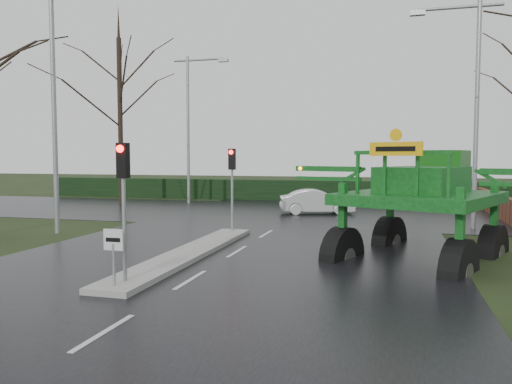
% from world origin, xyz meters
% --- Properties ---
extents(ground, '(140.00, 140.00, 0.00)m').
position_xyz_m(ground, '(0.00, 0.00, 0.00)').
color(ground, black).
rests_on(ground, ground).
extents(road_main, '(14.00, 80.00, 0.02)m').
position_xyz_m(road_main, '(0.00, 10.00, 0.00)').
color(road_main, black).
rests_on(road_main, ground).
extents(road_cross, '(80.00, 12.00, 0.02)m').
position_xyz_m(road_cross, '(0.00, 16.00, 0.01)').
color(road_cross, black).
rests_on(road_cross, ground).
extents(median_island, '(1.20, 10.00, 0.16)m').
position_xyz_m(median_island, '(-1.30, 3.00, 0.09)').
color(median_island, gray).
rests_on(median_island, ground).
extents(hedge_row, '(44.00, 0.90, 1.50)m').
position_xyz_m(hedge_row, '(0.00, 24.00, 0.75)').
color(hedge_row, black).
rests_on(hedge_row, ground).
extents(brick_wall, '(0.40, 20.00, 1.20)m').
position_xyz_m(brick_wall, '(10.50, 16.00, 0.60)').
color(brick_wall, '#592D1E').
rests_on(brick_wall, ground).
extents(keep_left_sign, '(0.50, 0.07, 1.35)m').
position_xyz_m(keep_left_sign, '(-1.30, -1.50, 1.06)').
color(keep_left_sign, gray).
rests_on(keep_left_sign, ground).
extents(traffic_signal_near, '(0.26, 0.33, 3.52)m').
position_xyz_m(traffic_signal_near, '(-1.30, -1.01, 2.59)').
color(traffic_signal_near, gray).
rests_on(traffic_signal_near, ground).
extents(traffic_signal_mid, '(0.26, 0.33, 3.52)m').
position_xyz_m(traffic_signal_mid, '(-1.30, 7.49, 2.59)').
color(traffic_signal_mid, gray).
rests_on(traffic_signal_mid, ground).
extents(traffic_signal_far, '(0.26, 0.33, 3.52)m').
position_xyz_m(traffic_signal_far, '(6.50, 20.01, 2.59)').
color(traffic_signal_far, gray).
rests_on(traffic_signal_far, ground).
extents(street_light_left_near, '(3.85, 0.30, 10.00)m').
position_xyz_m(street_light_left_near, '(-8.19, 6.00, 5.99)').
color(street_light_left_near, gray).
rests_on(street_light_left_near, ground).
extents(street_light_right, '(3.85, 0.30, 10.00)m').
position_xyz_m(street_light_right, '(8.19, 12.00, 5.99)').
color(street_light_right, gray).
rests_on(street_light_right, ground).
extents(street_light_left_far, '(3.85, 0.30, 10.00)m').
position_xyz_m(street_light_left_far, '(-8.19, 20.00, 5.99)').
color(street_light_left_far, gray).
rests_on(street_light_left_far, ground).
extents(tree_left_far, '(7.70, 7.70, 13.26)m').
position_xyz_m(tree_left_far, '(-12.50, 18.00, 7.15)').
color(tree_left_far, black).
rests_on(tree_left_far, ground).
extents(crop_sprayer, '(8.24, 6.73, 4.98)m').
position_xyz_m(crop_sprayer, '(3.59, 4.16, 2.36)').
color(crop_sprayer, black).
rests_on(crop_sprayer, ground).
extents(white_sedan, '(4.35, 2.53, 1.36)m').
position_xyz_m(white_sedan, '(0.94, 15.92, 0.00)').
color(white_sedan, silver).
rests_on(white_sedan, ground).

